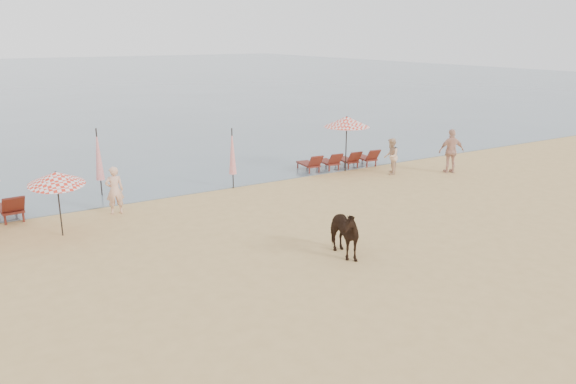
% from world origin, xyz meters
% --- Properties ---
extents(ground, '(120.00, 120.00, 0.00)m').
position_xyz_m(ground, '(0.00, 0.00, 0.00)').
color(ground, tan).
rests_on(ground, ground).
extents(sea, '(160.00, 140.00, 0.06)m').
position_xyz_m(sea, '(0.00, 80.00, 0.00)').
color(sea, '#51606B').
rests_on(sea, ground).
extents(lounger_cluster_right, '(3.75, 1.89, 0.57)m').
position_xyz_m(lounger_cluster_right, '(6.12, 10.49, 0.40)').
color(lounger_cluster_right, '#5B2415').
rests_on(lounger_cluster_right, ground).
extents(umbrella_open_left_b, '(1.65, 1.68, 2.10)m').
position_xyz_m(umbrella_open_left_b, '(-6.45, 7.74, 1.82)').
color(umbrella_open_left_b, black).
rests_on(umbrella_open_left_b, ground).
extents(umbrella_open_right, '(2.04, 2.04, 2.49)m').
position_xyz_m(umbrella_open_right, '(6.06, 9.95, 2.24)').
color(umbrella_open_right, black).
rests_on(umbrella_open_right, ground).
extents(umbrella_closed_left, '(0.32, 0.32, 2.61)m').
position_xyz_m(umbrella_closed_left, '(-4.33, 11.58, 1.61)').
color(umbrella_closed_left, black).
rests_on(umbrella_closed_left, ground).
extents(umbrella_closed_right, '(0.30, 0.30, 2.43)m').
position_xyz_m(umbrella_closed_right, '(0.45, 9.96, 1.50)').
color(umbrella_closed_right, black).
rests_on(umbrella_closed_right, ground).
extents(cow, '(0.98, 1.77, 1.42)m').
position_xyz_m(cow, '(-0.14, 1.97, 0.71)').
color(cow, black).
rests_on(cow, ground).
extents(beachgoer_left, '(0.65, 0.46, 1.66)m').
position_xyz_m(beachgoer_left, '(-4.45, 9.09, 0.83)').
color(beachgoer_left, '#E2AB8D').
rests_on(beachgoer_left, ground).
extents(beachgoer_right_a, '(0.97, 0.97, 1.59)m').
position_xyz_m(beachgoer_right_a, '(7.43, 8.48, 0.80)').
color(beachgoer_right_a, '#DBAF89').
rests_on(beachgoer_right_a, ground).
extents(beachgoer_right_b, '(1.24, 0.87, 1.96)m').
position_xyz_m(beachgoer_right_b, '(9.87, 7.29, 0.98)').
color(beachgoer_right_b, tan).
rests_on(beachgoer_right_b, ground).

